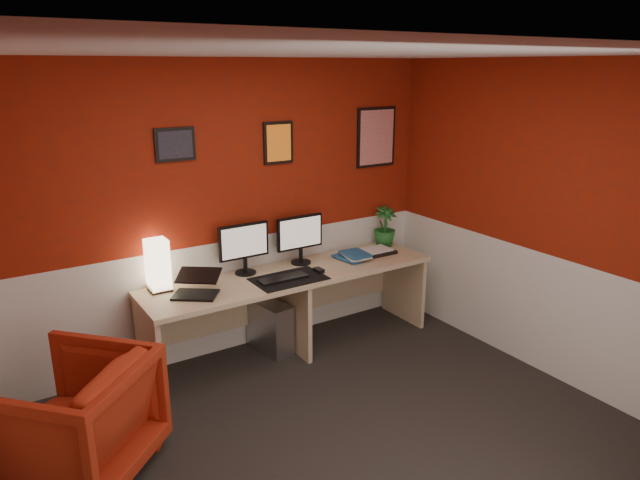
{
  "coord_description": "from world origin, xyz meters",
  "views": [
    {
      "loc": [
        -1.88,
        -2.65,
        2.44
      ],
      "look_at": [
        0.6,
        1.21,
        1.05
      ],
      "focal_mm": 32.48,
      "sensor_mm": 36.0,
      "label": 1
    }
  ],
  "objects_px": {
    "potted_plant": "(385,226)",
    "armchair": "(72,420)",
    "monitor_left": "(244,241)",
    "pc_tower": "(270,326)",
    "desk": "(293,312)",
    "laptop": "(195,283)",
    "zen_tray": "(375,252)",
    "monitor_right": "(301,232)",
    "shoji_lamp": "(158,267)"
  },
  "relations": [
    {
      "from": "zen_tray",
      "to": "armchair",
      "type": "height_order",
      "value": "armchair"
    },
    {
      "from": "laptop",
      "to": "armchair",
      "type": "relative_size",
      "value": 0.39
    },
    {
      "from": "zen_tray",
      "to": "laptop",
      "type": "bearing_deg",
      "value": -177.33
    },
    {
      "from": "shoji_lamp",
      "to": "pc_tower",
      "type": "bearing_deg",
      "value": -6.18
    },
    {
      "from": "armchair",
      "to": "monitor_right",
      "type": "bearing_deg",
      "value": 159.19
    },
    {
      "from": "potted_plant",
      "to": "armchair",
      "type": "relative_size",
      "value": 0.46
    },
    {
      "from": "monitor_left",
      "to": "potted_plant",
      "type": "xyz_separation_m",
      "value": [
        1.5,
        -0.02,
        -0.09
      ]
    },
    {
      "from": "shoji_lamp",
      "to": "pc_tower",
      "type": "relative_size",
      "value": 0.89
    },
    {
      "from": "desk",
      "to": "armchair",
      "type": "distance_m",
      "value": 2.06
    },
    {
      "from": "laptop",
      "to": "pc_tower",
      "type": "relative_size",
      "value": 0.73
    },
    {
      "from": "potted_plant",
      "to": "pc_tower",
      "type": "distance_m",
      "value": 1.5
    },
    {
      "from": "desk",
      "to": "laptop",
      "type": "height_order",
      "value": "laptop"
    },
    {
      "from": "shoji_lamp",
      "to": "laptop",
      "type": "bearing_deg",
      "value": -53.24
    },
    {
      "from": "desk",
      "to": "potted_plant",
      "type": "height_order",
      "value": "potted_plant"
    },
    {
      "from": "monitor_right",
      "to": "armchair",
      "type": "height_order",
      "value": "monitor_right"
    },
    {
      "from": "desk",
      "to": "shoji_lamp",
      "type": "distance_m",
      "value": 1.24
    },
    {
      "from": "shoji_lamp",
      "to": "monitor_right",
      "type": "bearing_deg",
      "value": -1.61
    },
    {
      "from": "shoji_lamp",
      "to": "pc_tower",
      "type": "distance_m",
      "value": 1.16
    },
    {
      "from": "zen_tray",
      "to": "pc_tower",
      "type": "height_order",
      "value": "zen_tray"
    },
    {
      "from": "desk",
      "to": "armchair",
      "type": "relative_size",
      "value": 3.05
    },
    {
      "from": "shoji_lamp",
      "to": "zen_tray",
      "type": "relative_size",
      "value": 1.14
    },
    {
      "from": "pc_tower",
      "to": "desk",
      "type": "bearing_deg",
      "value": -43.33
    },
    {
      "from": "laptop",
      "to": "shoji_lamp",
      "type": "bearing_deg",
      "value": 163.84
    },
    {
      "from": "potted_plant",
      "to": "armchair",
      "type": "height_order",
      "value": "potted_plant"
    },
    {
      "from": "desk",
      "to": "monitor_right",
      "type": "xyz_separation_m",
      "value": [
        0.2,
        0.18,
        0.66
      ]
    },
    {
      "from": "monitor_left",
      "to": "potted_plant",
      "type": "height_order",
      "value": "monitor_left"
    },
    {
      "from": "potted_plant",
      "to": "pc_tower",
      "type": "height_order",
      "value": "potted_plant"
    },
    {
      "from": "monitor_left",
      "to": "armchair",
      "type": "distance_m",
      "value": 1.95
    },
    {
      "from": "desk",
      "to": "monitor_right",
      "type": "relative_size",
      "value": 4.48
    },
    {
      "from": "desk",
      "to": "laptop",
      "type": "bearing_deg",
      "value": -177.01
    },
    {
      "from": "armchair",
      "to": "pc_tower",
      "type": "bearing_deg",
      "value": 161.55
    },
    {
      "from": "monitor_left",
      "to": "monitor_right",
      "type": "xyz_separation_m",
      "value": [
        0.54,
        -0.02,
        0.0
      ]
    },
    {
      "from": "monitor_left",
      "to": "monitor_right",
      "type": "relative_size",
      "value": 1.0
    },
    {
      "from": "desk",
      "to": "pc_tower",
      "type": "relative_size",
      "value": 5.78
    },
    {
      "from": "potted_plant",
      "to": "monitor_left",
      "type": "bearing_deg",
      "value": 179.25
    },
    {
      "from": "laptop",
      "to": "pc_tower",
      "type": "xyz_separation_m",
      "value": [
        0.72,
        0.16,
        -0.61
      ]
    },
    {
      "from": "monitor_right",
      "to": "pc_tower",
      "type": "distance_m",
      "value": 0.88
    },
    {
      "from": "monitor_left",
      "to": "laptop",
      "type": "bearing_deg",
      "value": -155.45
    },
    {
      "from": "shoji_lamp",
      "to": "monitor_left",
      "type": "bearing_deg",
      "value": -0.86
    },
    {
      "from": "zen_tray",
      "to": "pc_tower",
      "type": "distance_m",
      "value": 1.22
    },
    {
      "from": "pc_tower",
      "to": "armchair",
      "type": "relative_size",
      "value": 0.53
    },
    {
      "from": "monitor_left",
      "to": "zen_tray",
      "type": "relative_size",
      "value": 1.66
    },
    {
      "from": "desk",
      "to": "pc_tower",
      "type": "distance_m",
      "value": 0.25
    },
    {
      "from": "monitor_left",
      "to": "pc_tower",
      "type": "distance_m",
      "value": 0.82
    },
    {
      "from": "monitor_left",
      "to": "zen_tray",
      "type": "xyz_separation_m",
      "value": [
        1.27,
        -0.17,
        -0.28
      ]
    },
    {
      "from": "monitor_right",
      "to": "potted_plant",
      "type": "bearing_deg",
      "value": 0.31
    },
    {
      "from": "monitor_right",
      "to": "monitor_left",
      "type": "bearing_deg",
      "value": 177.36
    },
    {
      "from": "monitor_right",
      "to": "zen_tray",
      "type": "height_order",
      "value": "monitor_right"
    },
    {
      "from": "monitor_right",
      "to": "pc_tower",
      "type": "xyz_separation_m",
      "value": [
        -0.36,
        -0.06,
        -0.8
      ]
    },
    {
      "from": "armchair",
      "to": "laptop",
      "type": "bearing_deg",
      "value": 168.63
    }
  ]
}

